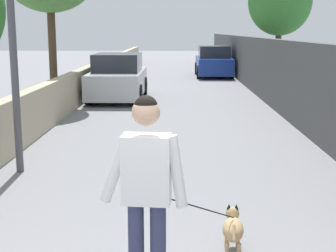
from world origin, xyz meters
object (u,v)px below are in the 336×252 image
(car_near, at_px, (118,78))
(car_far, at_px, (214,62))
(dog, at_px, (233,228))
(person_skateboarder, at_px, (147,185))
(tree_right_far, at_px, (280,1))

(car_near, bearing_deg, car_far, -24.55)
(dog, bearing_deg, car_far, -3.58)
(dog, distance_m, car_far, 20.31)
(car_near, bearing_deg, person_skateboarder, -172.21)
(person_skateboarder, relative_size, car_near, 0.43)
(dog, height_order, car_near, car_near)
(tree_right_far, distance_m, car_far, 5.17)
(tree_right_far, height_order, car_near, tree_right_far)
(tree_right_far, relative_size, person_skateboarder, 2.86)
(dog, distance_m, car_near, 12.09)
(person_skateboarder, xyz_separation_m, car_far, (21.41, -2.10, -0.40))
(person_skateboarder, height_order, car_near, person_skateboarder)
(car_far, bearing_deg, person_skateboarder, 174.40)
(car_far, bearing_deg, tree_right_far, -144.79)
(dog, bearing_deg, person_skateboarder, 144.09)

